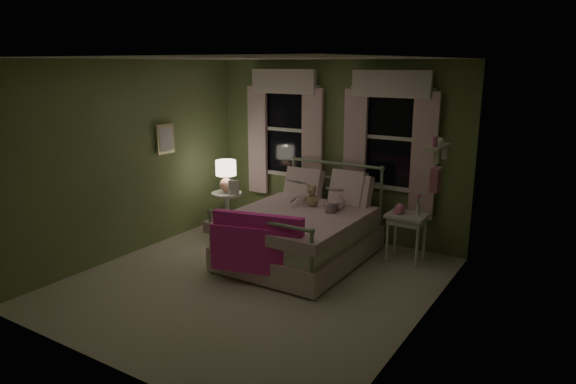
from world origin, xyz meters
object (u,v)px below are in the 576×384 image
Objects in this scene: child_right at (336,187)px; table_lamp at (226,173)px; nightstand_left at (227,207)px; teddy_bear at (312,198)px; bed at (302,233)px; child_left at (300,181)px; nightstand_right at (407,221)px.

child_right is 1.79m from table_lamp.
teddy_bear is at bearing -1.61° from nightstand_left.
child_right is 0.35m from teddy_bear.
child_left is (-0.29, 0.43, 0.58)m from bed.
table_lamp is 0.74× the size of nightstand_right.
child_right is at bearing 57.61° from bed.
bed is at bearing -11.82° from table_lamp.
teddy_bear is at bearing 133.36° from child_left.
child_right is 1.02m from nightstand_right.
nightstand_right is (2.70, 0.35, -0.40)m from table_lamp.
child_left is 2.59× the size of teddy_bear.
teddy_bear is 1.52m from table_lamp.
table_lamp is at bearing -172.62° from nightstand_right.
nightstand_left is at bearing -6.41° from child_right.
bed reaches higher than teddy_bear.
teddy_bear is (0.28, -0.16, -0.17)m from child_left.
nightstand_left and nightstand_right have the same top height.
child_left reaches higher than teddy_bear.
child_right is 1.15× the size of nightstand_right.
child_left is 1.20× the size of nightstand_left.
teddy_bear is (-0.01, 0.27, 0.42)m from bed.
bed is at bearing 106.28° from child_left.
nightstand_right is at bearing 7.38° from nightstand_left.
child_left is at bearing 123.42° from bed.
table_lamp is at bearing -6.41° from child_right.
table_lamp is (-1.51, 0.04, 0.16)m from teddy_bear.
nightstand_right is at bearing 7.38° from table_lamp.
bed is 6.73× the size of teddy_bear.
table_lamp is (-1.51, 0.32, 0.58)m from bed.
bed is at bearing 47.49° from child_right.
nightstand_left is at bearing -11.74° from child_left.
teddy_bear is 0.64× the size of table_lamp.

